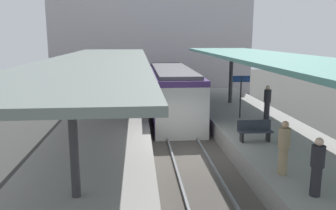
{
  "coord_description": "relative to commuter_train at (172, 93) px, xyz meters",
  "views": [
    {
      "loc": [
        -2.11,
        -13.57,
        5.19
      ],
      "look_at": [
        -0.49,
        4.7,
        1.52
      ],
      "focal_mm": 36.59,
      "sensor_mm": 36.0,
      "label": 1
    }
  ],
  "objects": [
    {
      "name": "ground_plane",
      "position": [
        0.0,
        -7.53,
        -1.73
      ],
      "size": [
        80.0,
        80.0,
        0.0
      ],
      "primitive_type": "plane",
      "color": "#383835"
    },
    {
      "name": "platform_left",
      "position": [
        -3.8,
        -7.53,
        -1.23
      ],
      "size": [
        4.4,
        28.0,
        1.0
      ],
      "primitive_type": "cube",
      "color": "gray",
      "rests_on": "ground_plane"
    },
    {
      "name": "platform_right",
      "position": [
        3.8,
        -7.53,
        -1.23
      ],
      "size": [
        4.4,
        28.0,
        1.0
      ],
      "primitive_type": "cube",
      "color": "gray",
      "rests_on": "ground_plane"
    },
    {
      "name": "track_ballast",
      "position": [
        0.0,
        -7.53,
        -1.63
      ],
      "size": [
        3.2,
        28.0,
        0.2
      ],
      "primitive_type": "cube",
      "color": "#4C4742",
      "rests_on": "ground_plane"
    },
    {
      "name": "rail_near_side",
      "position": [
        -0.72,
        -7.53,
        -1.46
      ],
      "size": [
        0.08,
        28.0,
        0.14
      ],
      "primitive_type": "cube",
      "color": "slate",
      "rests_on": "track_ballast"
    },
    {
      "name": "rail_far_side",
      "position": [
        0.72,
        -7.53,
        -1.46
      ],
      "size": [
        0.08,
        28.0,
        0.14
      ],
      "primitive_type": "cube",
      "color": "slate",
      "rests_on": "track_ballast"
    },
    {
      "name": "commuter_train",
      "position": [
        0.0,
        0.0,
        0.0
      ],
      "size": [
        2.78,
        10.36,
        3.1
      ],
      "color": "#472D6B",
      "rests_on": "track_ballast"
    },
    {
      "name": "canopy_left",
      "position": [
        -3.8,
        -6.13,
        2.43
      ],
      "size": [
        4.18,
        21.0,
        3.28
      ],
      "color": "#333335",
      "rests_on": "platform_left"
    },
    {
      "name": "canopy_right",
      "position": [
        3.8,
        -6.13,
        2.5
      ],
      "size": [
        4.18,
        21.0,
        3.35
      ],
      "color": "#333335",
      "rests_on": "platform_right"
    },
    {
      "name": "platform_bench",
      "position": [
        2.58,
        -8.05,
        -0.26
      ],
      "size": [
        1.4,
        0.41,
        0.86
      ],
      "color": "black",
      "rests_on": "platform_right"
    },
    {
      "name": "platform_sign",
      "position": [
        3.21,
        -3.95,
        0.9
      ],
      "size": [
        0.9,
        0.08,
        2.21
      ],
      "color": "#262628",
      "rests_on": "platform_right"
    },
    {
      "name": "passenger_near_bench",
      "position": [
        2.57,
        -12.95,
        0.11
      ],
      "size": [
        0.36,
        0.36,
        1.62
      ],
      "color": "#232328",
      "rests_on": "platform_right"
    },
    {
      "name": "passenger_mid_platform",
      "position": [
        4.48,
        -4.4,
        0.19
      ],
      "size": [
        0.36,
        0.36,
        1.76
      ],
      "color": "#232328",
      "rests_on": "platform_right"
    },
    {
      "name": "passenger_far_end",
      "position": [
        2.3,
        -11.45,
        0.16
      ],
      "size": [
        0.36,
        0.36,
        1.7
      ],
      "color": "#998460",
      "rests_on": "platform_right"
    },
    {
      "name": "station_building_backdrop",
      "position": [
        -0.78,
        12.47,
        3.77
      ],
      "size": [
        18.0,
        6.0,
        11.0
      ],
      "primitive_type": "cube",
      "color": "#B7B2B7",
      "rests_on": "ground_plane"
    }
  ]
}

